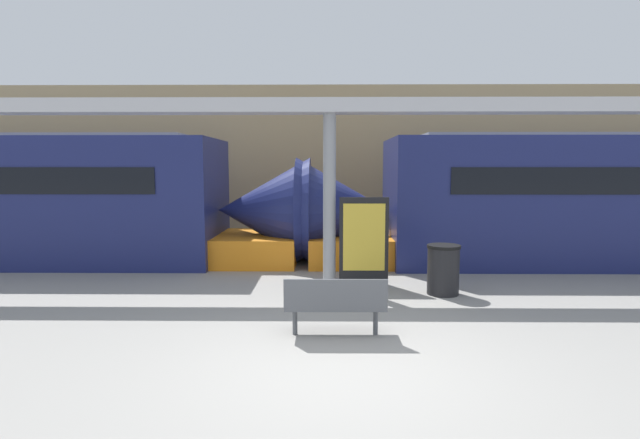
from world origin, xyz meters
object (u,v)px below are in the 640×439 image
Objects in this scene: support_column_near at (329,200)px; trash_bin at (443,269)px; bench_near at (335,302)px; poster_board at (364,241)px.

trash_bin is at bearing -22.29° from support_column_near.
support_column_near reaches higher than bench_near.
support_column_near is at bearing 167.91° from poster_board.
trash_bin is at bearing 48.73° from bench_near.
bench_near is 3.50m from support_column_near.
bench_near is at bearing -88.87° from support_column_near.
support_column_near is (-0.06, 3.28, 1.24)m from bench_near.
poster_board is at bearing -12.09° from support_column_near.
bench_near is at bearing -101.46° from poster_board.
support_column_near is (-2.14, 0.88, 1.26)m from trash_bin.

